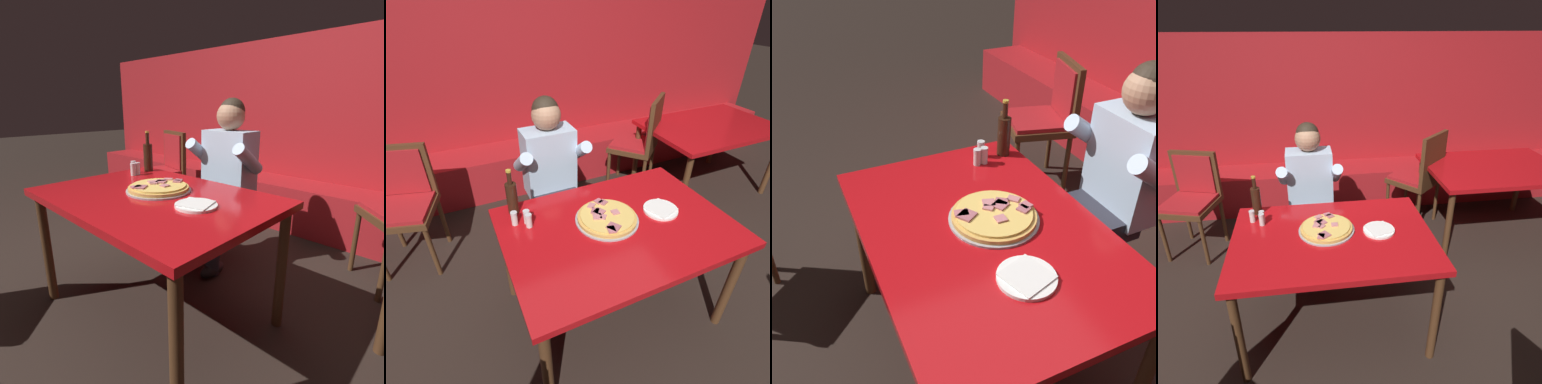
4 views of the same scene
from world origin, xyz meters
The scene contains 14 objects.
ground_plane centered at (0.00, 0.00, 0.00)m, with size 24.00×24.00×0.00m, color black.
booth_wall_panel centered at (0.00, 2.18, 0.95)m, with size 6.80×0.16×1.90m, color #A3191E.
booth_bench centered at (0.00, 1.86, 0.23)m, with size 6.46×0.48×0.46m, color #A3191E.
main_dining_table centered at (0.00, 0.00, 0.67)m, with size 1.30×0.91×0.75m.
pizza centered at (-0.04, 0.06, 0.77)m, with size 0.37×0.37×0.05m.
plate_white_paper centered at (0.31, 0.01, 0.76)m, with size 0.21×0.21×0.02m.
beer_bottle centered at (-0.51, 0.37, 0.86)m, with size 0.07×0.07×0.29m.
shaker_black_pepper centered at (-0.53, 0.25, 0.79)m, with size 0.04×0.04×0.09m.
shaker_oregano centered at (-0.47, 0.24, 0.79)m, with size 0.04×0.04×0.09m.
shaker_parmesan centered at (-0.47, 0.20, 0.79)m, with size 0.04×0.04×0.09m.
diner_seated_blue_shirt centered at (-0.12, 0.75, 0.71)m, with size 0.53×0.53×1.27m.
dining_chair_near_left centered at (-1.19, 1.12, 0.57)m, with size 0.54×0.54×0.95m.
dining_chair_far_right centered at (1.04, 1.25, 0.60)m, with size 0.62×0.62×1.03m.
background_dining_table centered at (1.66, 0.97, 0.67)m, with size 1.29×0.90×0.75m.
Camera 4 is at (-0.15, -1.86, 1.99)m, focal length 32.00 mm.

